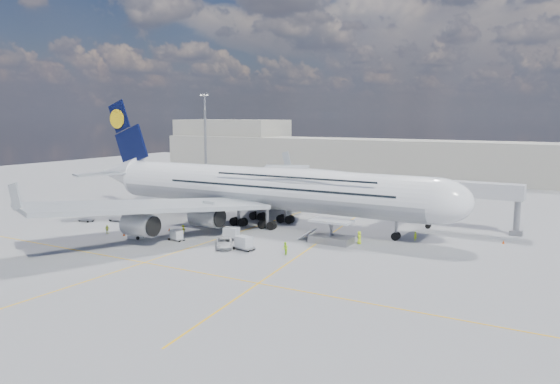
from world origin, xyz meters
The scene contains 32 objects.
ground centered at (0.00, 0.00, 0.00)m, with size 300.00×300.00×0.00m, color gray.
taxi_line_main centered at (0.00, 0.00, 0.01)m, with size 0.25×220.00×0.01m, color #F5B10C.
taxi_line_cross centered at (0.00, -20.00, 0.01)m, with size 120.00×0.25×0.01m, color #F5B10C.
taxi_line_diag centered at (14.00, 10.00, 0.01)m, with size 0.25×100.00×0.01m, color #F5B10C.
airliner centered at (0.26, 10.00, 6.87)m, with size 77.26×79.15×23.71m.
jet_bridge centered at (29.81, 20.94, 6.85)m, with size 18.80×12.10×8.50m.
cargo_loader centered at (16.82, 2.89, 1.25)m, with size 8.53×3.20×3.67m.
light_mast centered at (-40.00, 45.00, 13.21)m, with size 3.00×0.70×25.50m.
terminal centered at (0.00, 95.00, 6.00)m, with size 180.00×16.00×12.00m, color #B2AD9E.
hangar centered at (-70.00, 100.00, 9.00)m, with size 40.00×22.00×18.00m, color #B2AD9E.
tree_line centered at (40.00, 140.00, 4.00)m, with size 160.00×6.00×8.00m, color #193814.
dolly_row_a centered at (-24.79, -1.21, 0.37)m, with size 3.42×2.01×0.48m.
dolly_row_b centered at (-19.46, -0.79, 1.00)m, with size 3.27×2.35×1.86m.
dolly_row_c centered at (-4.88, -7.81, 0.90)m, with size 2.94×2.12×1.68m.
dolly_back centered at (-29.82, -4.30, 0.32)m, with size 2.97×1.83×0.41m.
dolly_nose_far centered at (7.70, -7.47, 1.10)m, with size 3.52×2.37×2.04m.
dolly_nose_near centered at (2.23, -2.86, 1.06)m, with size 3.27×2.00×1.97m.
baggage_tug centered at (-11.46, -10.01, 0.68)m, with size 2.69×1.77×1.54m.
catering_truck_inner centered at (-11.58, 31.96, 1.92)m, with size 7.41×5.24×4.08m.
catering_truck_outer centered at (-17.33, 35.49, 1.93)m, with size 7.19×3.35×4.16m.
service_van centered at (4.44, -7.88, 0.73)m, with size 2.41×5.22×1.45m, color silver.
crew_nose centered at (27.83, 11.02, 0.75)m, with size 0.55×0.36×1.50m, color #C2E418.
crew_loader centered at (14.44, -6.97, 0.94)m, with size 0.91×0.71×1.87m, color #B5FB1A.
crew_wing centered at (-18.27, -9.74, 0.75)m, with size 0.88×0.36×1.49m, color #D6F019.
crew_van centered at (20.95, 4.62, 0.99)m, with size 0.97×0.63×1.99m, color #C4F119.
crew_tug centered at (-7.14, -3.50, 0.77)m, with size 0.99×0.57×1.54m, color #E6F419.
cone_nose centered at (40.15, 15.92, 0.26)m, with size 0.42×0.42×0.53m.
cone_wing_left_inner centered at (-7.48, 31.24, 0.24)m, with size 0.39×0.39×0.50m.
cone_wing_left_outer centered at (-12.50, 36.83, 0.28)m, with size 0.46×0.46×0.58m.
cone_wing_right_inner centered at (-10.82, -2.79, 0.25)m, with size 0.40×0.40×0.51m.
cone_wing_right_outer centered at (-14.64, -9.50, 0.27)m, with size 0.44×0.44×0.56m.
cone_tail centered at (-32.94, 4.73, 0.25)m, with size 0.40×0.40×0.51m.
Camera 1 is at (51.67, -72.41, 19.61)m, focal length 35.00 mm.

